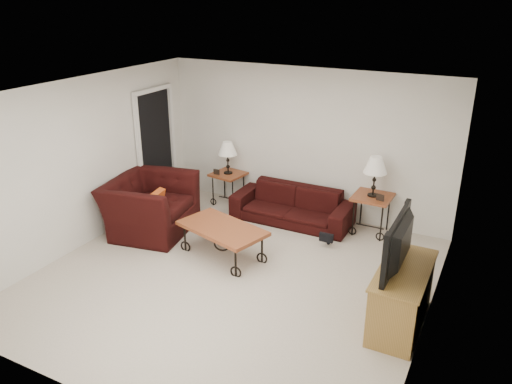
{
  "coord_description": "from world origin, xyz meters",
  "views": [
    {
      "loc": [
        2.98,
        -5.11,
        3.62
      ],
      "look_at": [
        0.0,
        0.7,
        1.0
      ],
      "focal_mm": 35.31,
      "sensor_mm": 36.0,
      "label": 1
    }
  ],
  "objects_px": {
    "armchair": "(150,205)",
    "side_table_right": "(371,214)",
    "backpack": "(329,232)",
    "side_table_left": "(228,188)",
    "television": "(406,244)",
    "tv_stand": "(401,297)",
    "coffee_table": "(223,242)",
    "sofa": "(292,205)",
    "lamp_left": "(228,158)",
    "lamp_right": "(375,177)"
  },
  "relations": [
    {
      "from": "tv_stand",
      "to": "lamp_left",
      "type": "bearing_deg",
      "value": 148.33
    },
    {
      "from": "side_table_left",
      "to": "backpack",
      "type": "xyz_separation_m",
      "value": [
        2.17,
        -0.7,
        -0.08
      ]
    },
    {
      "from": "lamp_right",
      "to": "television",
      "type": "height_order",
      "value": "television"
    },
    {
      "from": "lamp_left",
      "to": "coffee_table",
      "type": "xyz_separation_m",
      "value": [
        0.92,
        -1.75,
        -0.64
      ]
    },
    {
      "from": "side_table_left",
      "to": "television",
      "type": "bearing_deg",
      "value": -31.81
    },
    {
      "from": "sofa",
      "to": "television",
      "type": "xyz_separation_m",
      "value": [
        2.21,
        -2.02,
        0.75
      ]
    },
    {
      "from": "lamp_left",
      "to": "coffee_table",
      "type": "height_order",
      "value": "lamp_left"
    },
    {
      "from": "lamp_left",
      "to": "side_table_right",
      "type": "bearing_deg",
      "value": -0.0
    },
    {
      "from": "sofa",
      "to": "backpack",
      "type": "xyz_separation_m",
      "value": [
        0.84,
        -0.52,
        -0.08
      ]
    },
    {
      "from": "side_table_left",
      "to": "coffee_table",
      "type": "relative_size",
      "value": 0.46
    },
    {
      "from": "armchair",
      "to": "backpack",
      "type": "distance_m",
      "value": 2.85
    },
    {
      "from": "side_table_right",
      "to": "television",
      "type": "xyz_separation_m",
      "value": [
        0.93,
        -2.2,
        0.72
      ]
    },
    {
      "from": "armchair",
      "to": "backpack",
      "type": "relative_size",
      "value": 3.24
    },
    {
      "from": "lamp_right",
      "to": "lamp_left",
      "type": "bearing_deg",
      "value": 180.0
    },
    {
      "from": "side_table_right",
      "to": "coffee_table",
      "type": "bearing_deg",
      "value": -134.14
    },
    {
      "from": "sofa",
      "to": "television",
      "type": "height_order",
      "value": "television"
    },
    {
      "from": "tv_stand",
      "to": "coffee_table",
      "type": "bearing_deg",
      "value": 170.47
    },
    {
      "from": "side_table_right",
      "to": "backpack",
      "type": "height_order",
      "value": "side_table_right"
    },
    {
      "from": "television",
      "to": "backpack",
      "type": "distance_m",
      "value": 2.19
    },
    {
      "from": "armchair",
      "to": "side_table_right",
      "type": "bearing_deg",
      "value": -74.19
    },
    {
      "from": "lamp_right",
      "to": "coffee_table",
      "type": "xyz_separation_m",
      "value": [
        -1.7,
        -1.75,
        -0.72
      ]
    },
    {
      "from": "side_table_left",
      "to": "coffee_table",
      "type": "bearing_deg",
      "value": -62.43
    },
    {
      "from": "sofa",
      "to": "armchair",
      "type": "distance_m",
      "value": 2.32
    },
    {
      "from": "coffee_table",
      "to": "backpack",
      "type": "bearing_deg",
      "value": 39.88
    },
    {
      "from": "sofa",
      "to": "lamp_left",
      "type": "height_order",
      "value": "lamp_left"
    },
    {
      "from": "backpack",
      "to": "side_table_left",
      "type": "bearing_deg",
      "value": 164.91
    },
    {
      "from": "lamp_right",
      "to": "armchair",
      "type": "height_order",
      "value": "lamp_right"
    },
    {
      "from": "television",
      "to": "lamp_right",
      "type": "bearing_deg",
      "value": -157.15
    },
    {
      "from": "coffee_table",
      "to": "sofa",
      "type": "bearing_deg",
      "value": 75.28
    },
    {
      "from": "sofa",
      "to": "armchair",
      "type": "height_order",
      "value": "armchair"
    },
    {
      "from": "side_table_left",
      "to": "coffee_table",
      "type": "height_order",
      "value": "side_table_left"
    },
    {
      "from": "coffee_table",
      "to": "backpack",
      "type": "xyz_separation_m",
      "value": [
        1.25,
        1.05,
        -0.03
      ]
    },
    {
      "from": "lamp_left",
      "to": "television",
      "type": "height_order",
      "value": "television"
    },
    {
      "from": "lamp_right",
      "to": "tv_stand",
      "type": "bearing_deg",
      "value": -66.71
    },
    {
      "from": "sofa",
      "to": "backpack",
      "type": "relative_size",
      "value": 4.79
    },
    {
      "from": "lamp_right",
      "to": "sofa",
      "type": "bearing_deg",
      "value": -172.04
    },
    {
      "from": "backpack",
      "to": "armchair",
      "type": "bearing_deg",
      "value": -159.98
    },
    {
      "from": "armchair",
      "to": "backpack",
      "type": "height_order",
      "value": "armchair"
    },
    {
      "from": "side_table_left",
      "to": "armchair",
      "type": "bearing_deg",
      "value": -109.46
    },
    {
      "from": "side_table_left",
      "to": "backpack",
      "type": "relative_size",
      "value": 1.4
    },
    {
      "from": "side_table_left",
      "to": "lamp_left",
      "type": "bearing_deg",
      "value": 0.0
    },
    {
      "from": "side_table_left",
      "to": "tv_stand",
      "type": "bearing_deg",
      "value": -31.67
    },
    {
      "from": "side_table_right",
      "to": "television",
      "type": "bearing_deg",
      "value": -67.15
    },
    {
      "from": "backpack",
      "to": "side_table_right",
      "type": "bearing_deg",
      "value": 60.52
    },
    {
      "from": "sofa",
      "to": "lamp_left",
      "type": "distance_m",
      "value": 1.46
    },
    {
      "from": "tv_stand",
      "to": "backpack",
      "type": "distance_m",
      "value": 2.05
    },
    {
      "from": "armchair",
      "to": "television",
      "type": "bearing_deg",
      "value": -109.31
    },
    {
      "from": "lamp_left",
      "to": "backpack",
      "type": "distance_m",
      "value": 2.38
    },
    {
      "from": "lamp_left",
      "to": "backpack",
      "type": "relative_size",
      "value": 1.4
    },
    {
      "from": "sofa",
      "to": "tv_stand",
      "type": "bearing_deg",
      "value": -42.09
    }
  ]
}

